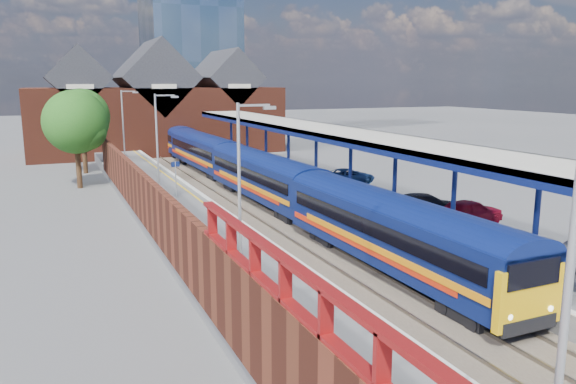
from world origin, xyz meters
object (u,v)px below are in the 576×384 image
object	(u,v)px
lamp_post_b	(243,186)
parked_car_dark	(426,206)
lamp_post_c	(159,143)
platform_sign	(176,173)
train	(230,160)
parked_car_red	(469,212)
lamp_post_a	(568,354)
parked_car_blue	(348,176)
lamp_post_d	(125,125)

from	to	relation	value
lamp_post_b	parked_car_dark	bearing A→B (deg)	26.60
lamp_post_c	platform_sign	size ratio (longest dim) A/B	2.80
train	parked_car_red	size ratio (longest dim) A/B	15.48
lamp_post_a	lamp_post_c	world-z (taller)	same
lamp_post_c	parked_car_blue	bearing A→B (deg)	7.83
parked_car_blue	lamp_post_a	bearing A→B (deg)	149.64
platform_sign	parked_car_blue	size ratio (longest dim) A/B	0.58
train	platform_sign	bearing A→B (deg)	-127.10
parked_car_red	platform_sign	bearing A→B (deg)	35.23
platform_sign	parked_car_dark	size ratio (longest dim) A/B	0.52
lamp_post_d	parked_car_red	world-z (taller)	lamp_post_d
train	lamp_post_a	world-z (taller)	lamp_post_a
platform_sign	parked_car_blue	world-z (taller)	platform_sign
train	parked_car_blue	world-z (taller)	train
parked_car_red	parked_car_blue	world-z (taller)	parked_car_red
lamp_post_d	platform_sign	world-z (taller)	lamp_post_d
parked_car_red	parked_car_dark	world-z (taller)	parked_car_red
platform_sign	lamp_post_b	bearing A→B (deg)	-94.33
train	lamp_post_d	xyz separation A→B (m)	(-7.86, 5.42, 2.87)
lamp_post_a	parked_car_red	world-z (taller)	lamp_post_a
platform_sign	lamp_post_d	bearing A→B (deg)	95.56
lamp_post_a	parked_car_blue	size ratio (longest dim) A/B	1.63
train	parked_car_blue	size ratio (longest dim) A/B	15.33
parked_car_red	parked_car_dark	bearing A→B (deg)	17.01
lamp_post_b	parked_car_red	size ratio (longest dim) A/B	1.64
platform_sign	parked_car_dark	xyz separation A→B (m)	(12.05, -11.28, -1.00)
parked_car_red	parked_car_blue	size ratio (longest dim) A/B	0.99
lamp_post_b	parked_car_dark	distance (m)	15.36
train	parked_car_dark	size ratio (longest dim) A/B	13.78
train	parked_car_red	world-z (taller)	train
lamp_post_a	platform_sign	distance (m)	32.11
parked_car_red	parked_car_dark	distance (m)	2.52
parked_car_dark	train	bearing A→B (deg)	29.47
lamp_post_b	parked_car_red	world-z (taller)	lamp_post_b
lamp_post_d	parked_car_blue	xyz separation A→B (m)	(14.62, -13.99, -3.39)
lamp_post_c	platform_sign	bearing A→B (deg)	55.74
train	parked_car_blue	distance (m)	10.94
lamp_post_d	parked_car_dark	bearing A→B (deg)	-62.06
parked_car_blue	parked_car_dark	bearing A→B (deg)	168.06
lamp_post_c	parked_car_red	world-z (taller)	lamp_post_c
lamp_post_b	parked_car_blue	world-z (taller)	lamp_post_b
platform_sign	parked_car_red	bearing A→B (deg)	-45.87
lamp_post_b	lamp_post_d	xyz separation A→B (m)	(0.00, 32.00, 0.00)
lamp_post_d	parked_car_dark	xyz separation A→B (m)	(13.41, -25.28, -3.30)
lamp_post_b	parked_car_blue	xyz separation A→B (m)	(14.62, 18.01, -3.39)
lamp_post_a	lamp_post_d	world-z (taller)	same
lamp_post_a	lamp_post_b	world-z (taller)	same
train	lamp_post_b	size ratio (longest dim) A/B	9.42
lamp_post_b	lamp_post_c	bearing A→B (deg)	90.00
lamp_post_b	lamp_post_d	world-z (taller)	same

